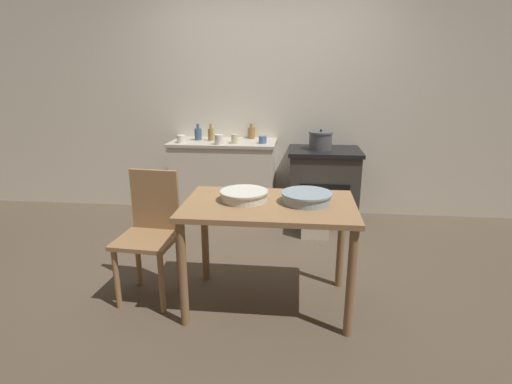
{
  "coord_description": "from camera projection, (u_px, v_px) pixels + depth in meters",
  "views": [
    {
      "loc": [
        0.36,
        -2.98,
        1.59
      ],
      "look_at": [
        0.0,
        0.4,
        0.57
      ],
      "focal_mm": 28.0,
      "sensor_mm": 36.0,
      "label": 1
    }
  ],
  "objects": [
    {
      "name": "mixing_bowl_small",
      "position": [
        244.0,
        195.0,
        2.69
      ],
      "size": [
        0.33,
        0.33,
        0.07
      ],
      "color": "silver",
      "rests_on": "work_table"
    },
    {
      "name": "flour_sack",
      "position": [
        315.0,
        218.0,
        3.97
      ],
      "size": [
        0.27,
        0.19,
        0.39
      ],
      "primitive_type": "cube",
      "color": "beige",
      "rests_on": "ground_plane"
    },
    {
      "name": "cup_center_left",
      "position": [
        263.0,
        140.0,
        4.18
      ],
      "size": [
        0.08,
        0.08,
        0.08
      ],
      "primitive_type": "cylinder",
      "color": "#4C6B99",
      "rests_on": "counter_cabinet"
    },
    {
      "name": "cup_center_right",
      "position": [
        181.0,
        139.0,
        4.23
      ],
      "size": [
        0.09,
        0.09,
        0.08
      ],
      "primitive_type": "cylinder",
      "color": "silver",
      "rests_on": "counter_cabinet"
    },
    {
      "name": "bottle_left",
      "position": [
        211.0,
        134.0,
        4.36
      ],
      "size": [
        0.06,
        0.06,
        0.18
      ],
      "color": "olive",
      "rests_on": "counter_cabinet"
    },
    {
      "name": "cup_mid_right",
      "position": [
        235.0,
        139.0,
        4.18
      ],
      "size": [
        0.08,
        0.08,
        0.1
      ],
      "primitive_type": "cylinder",
      "color": "beige",
      "rests_on": "counter_cabinet"
    },
    {
      "name": "stock_pot",
      "position": [
        321.0,
        141.0,
        4.19
      ],
      "size": [
        0.25,
        0.25,
        0.21
      ],
      "color": "#4C4C51",
      "rests_on": "stove"
    },
    {
      "name": "bottle_mid_left",
      "position": [
        198.0,
        134.0,
        4.39
      ],
      "size": [
        0.08,
        0.08,
        0.18
      ],
      "color": "#3D5675",
      "rests_on": "counter_cabinet"
    },
    {
      "name": "wall_back",
      "position": [
        267.0,
        101.0,
        4.47
      ],
      "size": [
        8.0,
        0.07,
        2.55
      ],
      "color": "beige",
      "rests_on": "ground_plane"
    },
    {
      "name": "stove",
      "position": [
        323.0,
        185.0,
        4.35
      ],
      "size": [
        0.76,
        0.61,
        0.81
      ],
      "color": "#38332D",
      "rests_on": "ground_plane"
    },
    {
      "name": "ground_plane",
      "position": [
        251.0,
        271.0,
        3.33
      ],
      "size": [
        14.0,
        14.0,
        0.0
      ],
      "primitive_type": "plane",
      "color": "brown"
    },
    {
      "name": "work_table",
      "position": [
        269.0,
        218.0,
        2.68
      ],
      "size": [
        1.14,
        0.71,
        0.76
      ],
      "color": "#997047",
      "rests_on": "ground_plane"
    },
    {
      "name": "chair",
      "position": [
        151.0,
        231.0,
        2.86
      ],
      "size": [
        0.43,
        0.43,
        0.92
      ],
      "rotation": [
        0.0,
        0.0,
        -0.07
      ],
      "color": "#997047",
      "rests_on": "ground_plane"
    },
    {
      "name": "bottle_far_left",
      "position": [
        251.0,
        133.0,
        4.49
      ],
      "size": [
        0.08,
        0.08,
        0.17
      ],
      "color": "olive",
      "rests_on": "counter_cabinet"
    },
    {
      "name": "cup_center",
      "position": [
        219.0,
        140.0,
        4.12
      ],
      "size": [
        0.09,
        0.09,
        0.1
      ],
      "primitive_type": "cylinder",
      "color": "silver",
      "rests_on": "counter_cabinet"
    },
    {
      "name": "counter_cabinet",
      "position": [
        224.0,
        180.0,
        4.46
      ],
      "size": [
        1.14,
        0.59,
        0.87
      ],
      "color": "beige",
      "rests_on": "ground_plane"
    },
    {
      "name": "mixing_bowl_large",
      "position": [
        307.0,
        197.0,
        2.64
      ],
      "size": [
        0.34,
        0.34,
        0.07
      ],
      "color": "#93A8B2",
      "rests_on": "work_table"
    }
  ]
}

